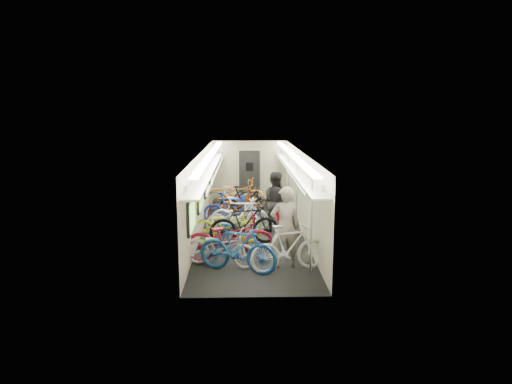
{
  "coord_description": "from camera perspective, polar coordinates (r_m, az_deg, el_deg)",
  "views": [
    {
      "loc": [
        -0.23,
        -13.47,
        3.66
      ],
      "look_at": [
        0.14,
        0.28,
        1.15
      ],
      "focal_mm": 32.0,
      "sensor_mm": 36.0,
      "label": 1
    }
  ],
  "objects": [
    {
      "name": "backpack",
      "position": [
        10.63,
        3.26,
        -2.61
      ],
      "size": [
        0.28,
        0.18,
        0.38
      ],
      "primitive_type": "cube",
      "rotation": [
        0.0,
        0.0,
        -0.18
      ],
      "color": "#B51226",
      "rests_on": "passenger_near"
    },
    {
      "name": "bicycle_2",
      "position": [
        11.15,
        -3.3,
        -5.73
      ],
      "size": [
        2.28,
        1.07,
        1.15
      ],
      "primitive_type": "imported",
      "rotation": [
        0.0,
        0.0,
        1.72
      ],
      "color": "maroon",
      "rests_on": "ground"
    },
    {
      "name": "passenger_mid",
      "position": [
        13.74,
        2.31,
        -1.21
      ],
      "size": [
        1.05,
        0.92,
        1.82
      ],
      "primitive_type": "imported",
      "rotation": [
        0.0,
        0.0,
        2.84
      ],
      "color": "black",
      "rests_on": "ground"
    },
    {
      "name": "bicycle_5",
      "position": [
        13.78,
        -2.03,
        -2.77
      ],
      "size": [
        1.81,
        0.66,
        1.07
      ],
      "primitive_type": "imported",
      "rotation": [
        0.0,
        0.0,
        1.48
      ],
      "color": "white",
      "rests_on": "ground"
    },
    {
      "name": "passenger_near",
      "position": [
        10.61,
        3.69,
        -4.4
      ],
      "size": [
        0.73,
        0.5,
        1.93
      ],
      "primitive_type": "imported",
      "rotation": [
        0.0,
        0.0,
        3.2
      ],
      "color": "gray",
      "rests_on": "ground"
    },
    {
      "name": "bicycle_7",
      "position": [
        14.3,
        -3.13,
        -2.22
      ],
      "size": [
        1.91,
        0.91,
        1.11
      ],
      "primitive_type": "imported",
      "rotation": [
        0.0,
        0.0,
        1.35
      ],
      "color": "#1A2E9F",
      "rests_on": "ground"
    },
    {
      "name": "bicycle_0",
      "position": [
        10.79,
        -4.44,
        -6.92
      ],
      "size": [
        1.87,
        1.15,
        0.93
      ],
      "primitive_type": "imported",
      "rotation": [
        0.0,
        0.0,
        1.24
      ],
      "color": "#B1B0B5",
      "rests_on": "ground"
    },
    {
      "name": "bicycle_1",
      "position": [
        10.37,
        -2.31,
        -7.02
      ],
      "size": [
        1.94,
        1.2,
        1.13
      ],
      "primitive_type": "imported",
      "rotation": [
        0.0,
        0.0,
        1.18
      ],
      "color": "navy",
      "rests_on": "ground"
    },
    {
      "name": "train_car_shell",
      "position": [
        14.32,
        -2.05,
        2.3
      ],
      "size": [
        10.0,
        10.0,
        10.0
      ],
      "color": "black",
      "rests_on": "ground"
    },
    {
      "name": "bicycle_10",
      "position": [
        16.91,
        -2.49,
        -0.18
      ],
      "size": [
        2.3,
        1.17,
        1.15
      ],
      "primitive_type": "imported",
      "rotation": [
        0.0,
        0.0,
        1.38
      ],
      "color": "orange",
      "rests_on": "ground"
    },
    {
      "name": "bicycle_11",
      "position": [
        10.45,
        4.11,
        -6.96
      ],
      "size": [
        1.92,
        1.06,
        1.11
      ],
      "primitive_type": "imported",
      "rotation": [
        0.0,
        0.0,
        1.88
      ],
      "color": "white",
      "rests_on": "ground"
    },
    {
      "name": "bicycle_9",
      "position": [
        15.37,
        -1.31,
        -1.28
      ],
      "size": [
        1.92,
        0.68,
        1.13
      ],
      "primitive_type": "imported",
      "rotation": [
        0.0,
        0.0,
        1.65
      ],
      "color": "black",
      "rests_on": "ground"
    },
    {
      "name": "bicycle_6",
      "position": [
        13.63,
        -2.47,
        -3.14
      ],
      "size": [
        1.95,
        1.08,
        0.97
      ],
      "primitive_type": "imported",
      "rotation": [
        0.0,
        0.0,
        1.82
      ],
      "color": "#B6B5BA",
      "rests_on": "ground"
    },
    {
      "name": "bicycle_8",
      "position": [
        15.03,
        -2.66,
        -1.92
      ],
      "size": [
        1.86,
        0.85,
        0.94
      ],
      "primitive_type": "imported",
      "rotation": [
        0.0,
        0.0,
        1.7
      ],
      "color": "maroon",
      "rests_on": "ground"
    },
    {
      "name": "bicycle_12",
      "position": [
        16.7,
        -2.86,
        -0.4
      ],
      "size": [
        2.13,
        0.83,
        1.1
      ],
      "primitive_type": "imported",
      "rotation": [
        0.0,
        0.0,
        1.52
      ],
      "color": "slate",
      "rests_on": "ground"
    },
    {
      "name": "bicycle_4",
      "position": [
        12.67,
        -3.66,
        -4.1
      ],
      "size": [
        1.92,
        0.69,
        1.01
      ],
      "primitive_type": "imported",
      "rotation": [
        0.0,
        0.0,
        1.56
      ],
      "color": "#D0E315",
      "rests_on": "ground"
    },
    {
      "name": "bicycle_3",
      "position": [
        12.46,
        -1.44,
        -3.98
      ],
      "size": [
        1.98,
        0.8,
        1.16
      ],
      "primitive_type": "imported",
      "rotation": [
        0.0,
        0.0,
        1.71
      ],
      "color": "black",
      "rests_on": "ground"
    }
  ]
}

